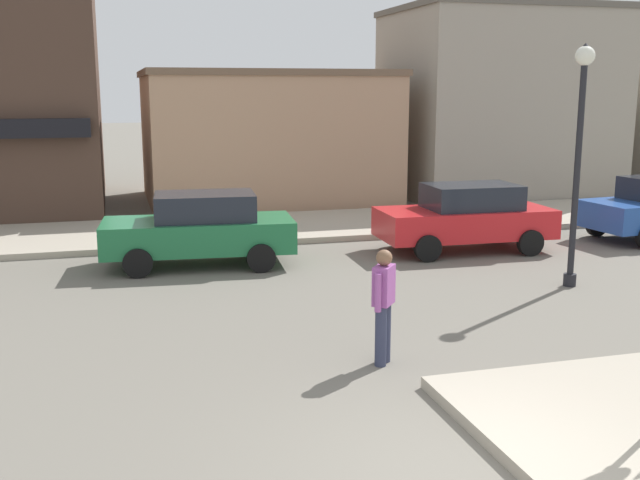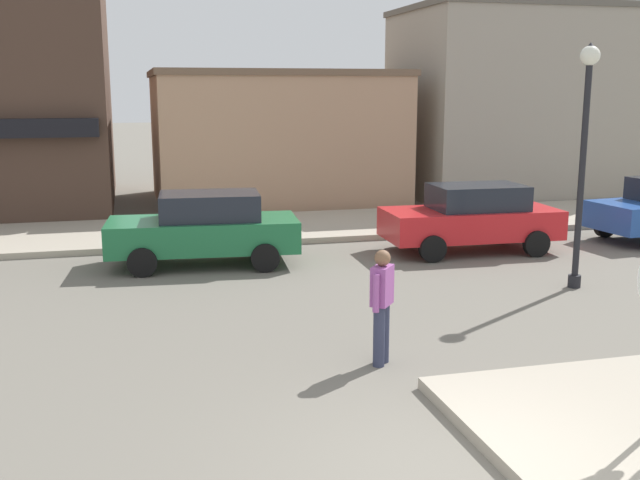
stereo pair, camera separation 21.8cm
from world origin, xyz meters
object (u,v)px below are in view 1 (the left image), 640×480
object	(u,v)px
parked_car_second	(466,217)
pedestrian_crossing_near	(383,303)
lamp_post	(580,131)
parked_car_nearest	(200,228)

from	to	relation	value
parked_car_second	pedestrian_crossing_near	xyz separation A→B (m)	(-4.41, -6.37, 0.06)
lamp_post	parked_car_nearest	bearing A→B (deg)	151.32
parked_car_nearest	parked_car_second	xyz separation A→B (m)	(6.13, -0.18, 0.00)
lamp_post	pedestrian_crossing_near	bearing A→B (deg)	-149.22
lamp_post	parked_car_nearest	world-z (taller)	lamp_post
parked_car_second	parked_car_nearest	bearing A→B (deg)	178.31
lamp_post	parked_car_second	distance (m)	4.09
lamp_post	parked_car_nearest	distance (m)	7.85
parked_car_second	lamp_post	bearing A→B (deg)	-81.78
lamp_post	parked_car_second	world-z (taller)	lamp_post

